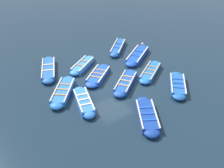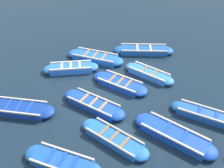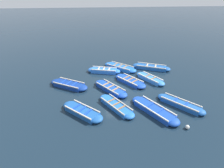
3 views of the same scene
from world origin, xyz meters
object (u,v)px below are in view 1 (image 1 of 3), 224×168
(boat_mid_row, at_px, (98,75))
(boat_drifting, at_px, (150,72))
(boat_stern_in, at_px, (83,65))
(boat_inner_gap, at_px, (48,69))
(boat_tucked, at_px, (178,85))
(boat_bow_out, at_px, (84,102))
(boat_outer_left, at_px, (126,83))
(boat_alongside, at_px, (147,116))
(buoy_orange_near, at_px, (142,44))
(boat_far_corner, at_px, (137,55))
(boat_centre, at_px, (63,92))
(boat_end_of_row, at_px, (118,47))

(boat_mid_row, xyz_separation_m, boat_drifting, (1.68, 3.57, -0.01))
(boat_stern_in, bearing_deg, boat_inner_gap, -108.42)
(boat_tucked, bearing_deg, boat_bow_out, -106.12)
(boat_stern_in, distance_m, boat_outer_left, 4.10)
(boat_alongside, bearing_deg, boat_stern_in, -176.40)
(boat_alongside, bearing_deg, boat_inner_gap, -160.28)
(boat_tucked, xyz_separation_m, buoy_orange_near, (-6.61, 2.10, -0.05))
(boat_far_corner, bearing_deg, boat_mid_row, -78.04)
(boat_mid_row, bearing_deg, boat_alongside, 1.99)
(boat_far_corner, distance_m, buoy_orange_near, 2.38)
(boat_outer_left, relative_size, boat_drifting, 0.99)
(boat_bow_out, height_order, boat_outer_left, boat_bow_out)
(boat_inner_gap, xyz_separation_m, boat_alongside, (8.27, 2.96, 0.00))
(boat_centre, distance_m, boat_drifting, 6.70)
(boat_bow_out, relative_size, boat_centre, 0.98)
(boat_drifting, bearing_deg, boat_end_of_row, 177.24)
(boat_end_of_row, bearing_deg, boat_drifting, -2.76)
(boat_stern_in, xyz_separation_m, buoy_orange_near, (-0.55, 6.40, -0.05))
(boat_bow_out, distance_m, buoy_orange_near, 9.73)
(buoy_orange_near, bearing_deg, boat_tucked, -17.59)
(boat_bow_out, relative_size, buoy_orange_near, 12.96)
(boat_stern_in, height_order, boat_alongside, boat_alongside)
(boat_mid_row, height_order, boat_inner_gap, boat_inner_gap)
(boat_stern_in, bearing_deg, boat_centre, -48.08)
(boat_outer_left, height_order, boat_drifting, boat_outer_left)
(boat_bow_out, xyz_separation_m, boat_alongside, (3.22, 2.56, -0.02))
(buoy_orange_near, bearing_deg, boat_drifting, -31.31)
(boat_tucked, distance_m, buoy_orange_near, 6.94)
(boat_mid_row, xyz_separation_m, boat_stern_in, (-1.95, -0.28, 0.00))
(boat_mid_row, relative_size, buoy_orange_near, 12.03)
(boat_end_of_row, bearing_deg, boat_mid_row, -51.10)
(boat_mid_row, bearing_deg, boat_inner_gap, -135.07)
(boat_far_corner, height_order, boat_centre, boat_centre)
(boat_far_corner, xyz_separation_m, boat_stern_in, (-1.03, -4.61, -0.01))
(boat_centre, bearing_deg, boat_outer_left, 71.74)
(boat_outer_left, bearing_deg, boat_alongside, -14.82)
(boat_far_corner, xyz_separation_m, buoy_orange_near, (-1.58, 1.78, -0.06))
(boat_bow_out, distance_m, boat_stern_in, 4.71)
(boat_bow_out, distance_m, boat_outer_left, 3.53)
(boat_stern_in, xyz_separation_m, boat_end_of_row, (-1.12, 4.08, -0.00))
(buoy_orange_near, bearing_deg, boat_inner_gap, -91.81)
(boat_end_of_row, relative_size, boat_alongside, 0.85)
(boat_drifting, bearing_deg, boat_far_corner, 163.67)
(boat_bow_out, height_order, boat_centre, boat_bow_out)
(boat_stern_in, bearing_deg, boat_end_of_row, 105.34)
(boat_centre, xyz_separation_m, boat_tucked, (3.59, 7.05, -0.01))
(boat_stern_in, bearing_deg, boat_mid_row, 8.09)
(boat_inner_gap, distance_m, boat_centre, 3.31)
(boat_stern_in, height_order, boat_outer_left, boat_outer_left)
(boat_bow_out, bearing_deg, boat_inner_gap, -175.39)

